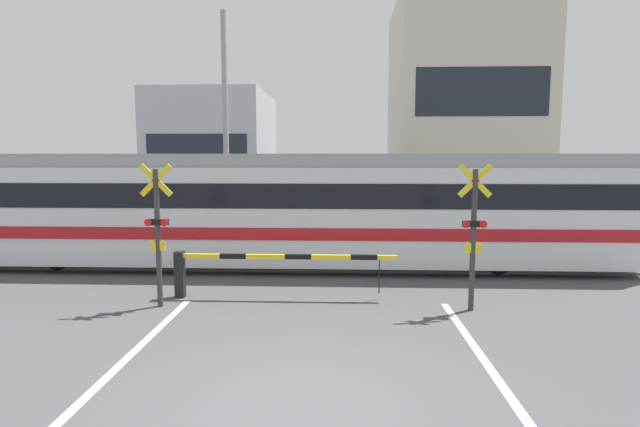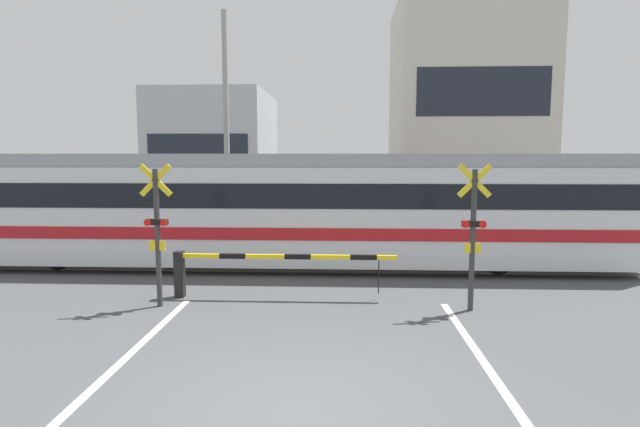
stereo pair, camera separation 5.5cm
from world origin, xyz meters
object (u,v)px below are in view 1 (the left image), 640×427
at_px(commuter_train, 277,207).
at_px(crossing_barrier_far, 370,225).
at_px(crossing_signal_right, 473,231).
at_px(crossing_barrier_near, 245,264).
at_px(pedestrian, 341,210).
at_px(crossing_signal_left, 158,229).

bearing_deg(commuter_train, crossing_barrier_far, 48.67).
bearing_deg(crossing_signal_right, crossing_barrier_near, 171.65).
distance_m(commuter_train, crossing_barrier_near, 3.37).
height_order(crossing_barrier_near, pedestrian, pedestrian).
relative_size(crossing_signal_left, pedestrian, 1.66).
distance_m(crossing_barrier_far, pedestrian, 2.60).
xyz_separation_m(crossing_barrier_near, crossing_signal_right, (4.77, -0.70, 0.88)).
bearing_deg(pedestrian, crossing_signal_right, -74.50).
bearing_deg(crossing_barrier_far, crossing_signal_right, -76.93).
distance_m(crossing_signal_left, crossing_signal_right, 6.42).
height_order(commuter_train, pedestrian, commuter_train).
xyz_separation_m(commuter_train, pedestrian, (1.83, 5.58, -0.67)).
xyz_separation_m(crossing_barrier_far, crossing_signal_left, (-4.77, -7.11, 0.88)).
distance_m(crossing_barrier_near, crossing_barrier_far, 7.13).
bearing_deg(crossing_signal_left, crossing_signal_right, 0.00).
relative_size(commuter_train, crossing_barrier_far, 3.96).
bearing_deg(crossing_barrier_near, crossing_signal_left, -157.02).
relative_size(crossing_barrier_near, crossing_signal_left, 1.64).
distance_m(commuter_train, pedestrian, 5.91).
xyz_separation_m(crossing_barrier_far, crossing_signal_right, (1.65, -7.11, 0.88)).
bearing_deg(crossing_signal_left, pedestrian, 68.26).
relative_size(commuter_train, crossing_signal_right, 6.51).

